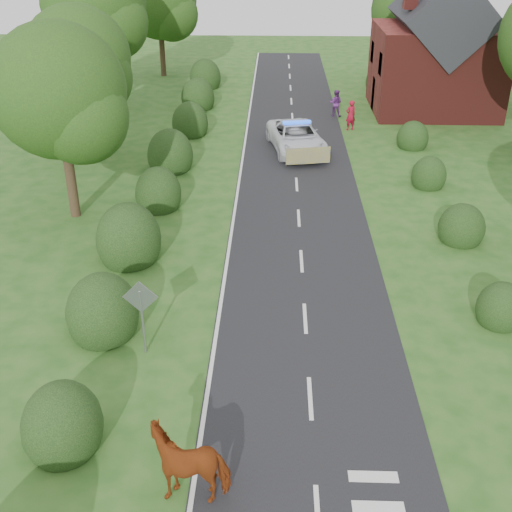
{
  "coord_description": "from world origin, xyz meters",
  "views": [
    {
      "loc": [
        -1.07,
        -13.96,
        12.01
      ],
      "look_at": [
        -1.71,
        5.97,
        1.3
      ],
      "focal_mm": 45.0,
      "sensor_mm": 36.0,
      "label": 1
    }
  ],
  "objects_px": {
    "cow": "(191,463)",
    "police_van": "(296,137)",
    "pedestrian_purple": "(336,103)",
    "road_sign": "(141,307)",
    "pedestrian_red": "(351,115)"
  },
  "relations": [
    {
      "from": "road_sign",
      "to": "cow",
      "type": "xyz_separation_m",
      "value": [
        2.08,
        -5.23,
        -0.87
      ]
    },
    {
      "from": "police_van",
      "to": "pedestrian_red",
      "type": "xyz_separation_m",
      "value": [
        3.45,
        4.17,
        0.13
      ]
    },
    {
      "from": "road_sign",
      "to": "pedestrian_purple",
      "type": "relative_size",
      "value": 1.45
    },
    {
      "from": "road_sign",
      "to": "police_van",
      "type": "relative_size",
      "value": 0.41
    },
    {
      "from": "cow",
      "to": "pedestrian_red",
      "type": "height_order",
      "value": "pedestrian_red"
    },
    {
      "from": "cow",
      "to": "police_van",
      "type": "relative_size",
      "value": 0.36
    },
    {
      "from": "road_sign",
      "to": "pedestrian_red",
      "type": "distance_m",
      "value": 24.84
    },
    {
      "from": "police_van",
      "to": "road_sign",
      "type": "bearing_deg",
      "value": -115.86
    },
    {
      "from": "pedestrian_purple",
      "to": "road_sign",
      "type": "bearing_deg",
      "value": 88.33
    },
    {
      "from": "cow",
      "to": "police_van",
      "type": "height_order",
      "value": "police_van"
    },
    {
      "from": "cow",
      "to": "pedestrian_purple",
      "type": "bearing_deg",
      "value": 167.76
    },
    {
      "from": "cow",
      "to": "pedestrian_purple",
      "type": "relative_size",
      "value": 1.27
    },
    {
      "from": "pedestrian_red",
      "to": "road_sign",
      "type": "bearing_deg",
      "value": 44.26
    },
    {
      "from": "police_van",
      "to": "pedestrian_red",
      "type": "relative_size",
      "value": 3.34
    },
    {
      "from": "road_sign",
      "to": "pedestrian_red",
      "type": "relative_size",
      "value": 1.37
    }
  ]
}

